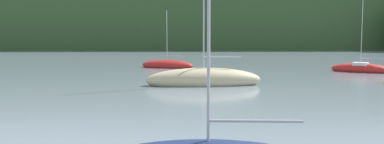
% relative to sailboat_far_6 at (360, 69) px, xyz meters
% --- Properties ---
extents(wooded_hillside, '(352.00, 45.68, 39.08)m').
position_rel_sailboat_far_6_xyz_m(wooded_hillside, '(0.49, 77.27, 6.28)').
color(wooded_hillside, '#38562D').
rests_on(wooded_hillside, ground_plane).
extents(sailboat_far_6, '(5.06, 4.18, 6.69)m').
position_rel_sailboat_far_6_xyz_m(sailboat_far_6, '(0.00, 0.00, 0.00)').
color(sailboat_far_6, red).
rests_on(sailboat_far_6, ground_plane).
extents(sailboat_far_8, '(5.80, 3.71, 6.08)m').
position_rel_sailboat_far_6_xyz_m(sailboat_far_8, '(-17.45, 5.27, -0.02)').
color(sailboat_far_8, red).
rests_on(sailboat_far_8, ground_plane).
extents(sailboat_mid_9, '(7.74, 2.54, 10.16)m').
position_rel_sailboat_far_6_xyz_m(sailboat_mid_9, '(-14.54, -9.12, 0.09)').
color(sailboat_mid_9, '#CCBC8E').
rests_on(sailboat_mid_9, ground_plane).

